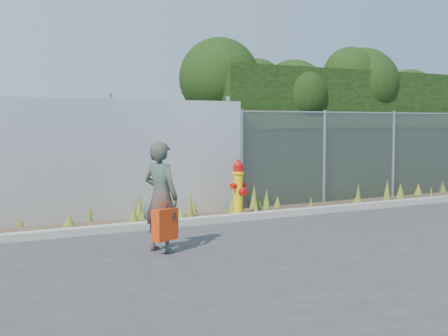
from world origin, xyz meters
TOP-DOWN VIEW (x-y plane):
  - ground at (0.00, 0.00)m, footprint 80.00×80.00m
  - curb at (0.00, 1.80)m, footprint 16.00×0.22m
  - weed_strip at (-0.46, 2.51)m, footprint 16.00×1.34m
  - corrugated_fence at (-3.25, 3.01)m, footprint 8.50×0.21m
  - chainlink_fence at (4.25, 3.00)m, footprint 6.50×0.07m
  - hedge at (4.37, 4.04)m, footprint 7.88×2.07m
  - fire_hydrant at (0.50, 2.23)m, footprint 0.36×0.32m
  - woman at (-2.12, -0.00)m, footprint 0.56×0.65m
  - red_tote_bag at (-2.15, -0.19)m, footprint 0.39×0.14m
  - black_shoulder_bag at (-2.01, 0.21)m, footprint 0.22×0.09m

SIDE VIEW (x-z plane):
  - ground at x=0.00m, z-range 0.00..0.00m
  - curb at x=0.00m, z-range 0.00..0.12m
  - weed_strip at x=-0.46m, z-range -0.14..0.40m
  - red_tote_bag at x=-2.15m, z-range 0.15..0.66m
  - fire_hydrant at x=0.50m, z-range -0.02..1.07m
  - woman at x=-2.12m, z-range 0.00..1.52m
  - black_shoulder_bag at x=-2.01m, z-range 0.87..1.03m
  - chainlink_fence at x=4.25m, z-range 0.01..2.06m
  - corrugated_fence at x=-3.25m, z-range -0.05..2.25m
  - hedge at x=4.37m, z-range 0.18..3.81m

